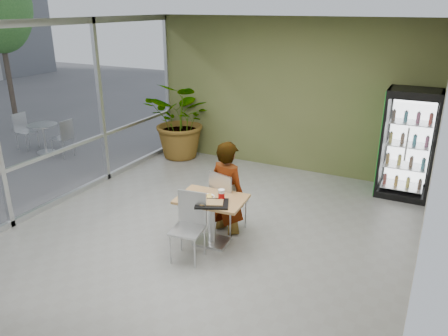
% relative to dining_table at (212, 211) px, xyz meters
% --- Properties ---
extents(ground, '(7.00, 7.00, 0.00)m').
position_rel_dining_table_xyz_m(ground, '(-0.18, 0.14, -0.54)').
color(ground, gray).
rests_on(ground, ground).
extents(room_envelope, '(6.00, 7.00, 3.20)m').
position_rel_dining_table_xyz_m(room_envelope, '(-0.18, 0.14, 1.06)').
color(room_envelope, beige).
rests_on(room_envelope, ground).
extents(storefront_frame, '(0.10, 7.00, 3.20)m').
position_rel_dining_table_xyz_m(storefront_frame, '(-3.18, 0.14, 1.06)').
color(storefront_frame, '#BBBDC0').
rests_on(storefront_frame, ground).
extents(dining_table, '(1.04, 0.77, 0.75)m').
position_rel_dining_table_xyz_m(dining_table, '(0.00, 0.00, 0.00)').
color(dining_table, '#B1824B').
rests_on(dining_table, ground).
extents(chair_far, '(0.54, 0.55, 1.01)m').
position_rel_dining_table_xyz_m(chair_far, '(-0.00, 0.43, 0.05)').
color(chair_far, '#BBBDC0').
rests_on(chair_far, ground).
extents(chair_near, '(0.49, 0.49, 0.97)m').
position_rel_dining_table_xyz_m(chair_near, '(-0.10, -0.45, 0.03)').
color(chair_near, '#BBBDC0').
rests_on(chair_near, ground).
extents(seated_woman, '(0.75, 0.58, 1.79)m').
position_rel_dining_table_xyz_m(seated_woman, '(0.02, 0.49, 0.06)').
color(seated_woman, black).
rests_on(seated_woman, ground).
extents(pizza_plate, '(0.27, 0.21, 0.03)m').
position_rel_dining_table_xyz_m(pizza_plate, '(-0.07, -0.00, 0.23)').
color(pizza_plate, white).
rests_on(pizza_plate, dining_table).
extents(soda_cup, '(0.09, 0.09, 0.17)m').
position_rel_dining_table_xyz_m(soda_cup, '(0.17, -0.01, 0.30)').
color(soda_cup, white).
rests_on(soda_cup, dining_table).
extents(napkin_stack, '(0.14, 0.14, 0.02)m').
position_rel_dining_table_xyz_m(napkin_stack, '(-0.35, -0.15, 0.22)').
color(napkin_stack, white).
rests_on(napkin_stack, dining_table).
extents(cafeteria_tray, '(0.57, 0.50, 0.03)m').
position_rel_dining_table_xyz_m(cafeteria_tray, '(0.12, -0.20, 0.23)').
color(cafeteria_tray, black).
rests_on(cafeteria_tray, dining_table).
extents(beverage_fridge, '(0.93, 0.72, 2.02)m').
position_rel_dining_table_xyz_m(beverage_fridge, '(2.35, 3.21, 0.47)').
color(beverage_fridge, black).
rests_on(beverage_fridge, ground).
extents(potted_plant, '(1.72, 1.51, 1.81)m').
position_rel_dining_table_xyz_m(potted_plant, '(-2.50, 3.20, 0.37)').
color(potted_plant, '#275A24').
rests_on(potted_plant, ground).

